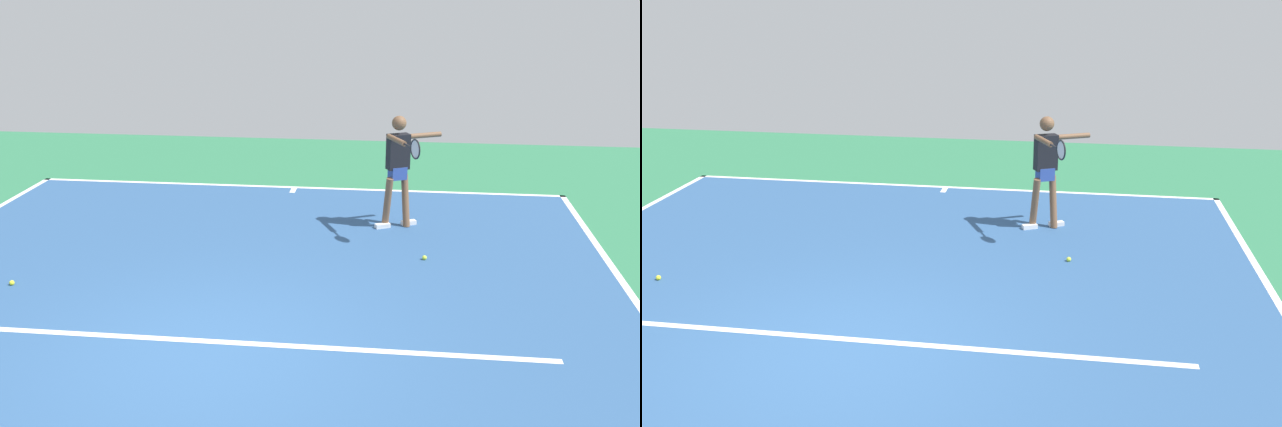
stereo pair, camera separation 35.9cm
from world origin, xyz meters
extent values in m
plane|color=#2D754C|center=(0.00, 0.00, 0.00)|extent=(21.04, 21.04, 0.00)
cube|color=#2D5484|center=(0.00, 0.00, 0.00)|extent=(9.97, 12.78, 0.00)
cube|color=white|center=(0.00, -6.34, 0.00)|extent=(9.97, 0.10, 0.01)
cube|color=white|center=(0.00, -0.29, 0.00)|extent=(7.48, 0.10, 0.01)
cube|color=white|center=(0.00, -6.14, 0.00)|extent=(0.10, 0.30, 0.01)
cylinder|color=brown|center=(-2.08, -4.42, 0.41)|extent=(0.21, 0.28, 0.85)
cube|color=white|center=(-2.14, -4.45, 0.04)|extent=(0.26, 0.19, 0.07)
cylinder|color=brown|center=(-1.79, -4.28, 0.41)|extent=(0.21, 0.28, 0.85)
cube|color=white|center=(-1.73, -4.25, 0.04)|extent=(0.26, 0.19, 0.07)
cube|color=#2D4799|center=(-1.94, -4.35, 0.89)|extent=(0.31, 0.29, 0.20)
cube|color=black|center=(-1.94, -4.35, 1.23)|extent=(0.38, 0.31, 0.55)
sphere|color=brown|center=(-1.94, -4.35, 1.68)|extent=(0.22, 0.22, 0.22)
cylinder|color=brown|center=(-2.34, -4.54, 1.45)|extent=(0.53, 0.31, 0.08)
cylinder|color=brown|center=(-1.90, -4.02, 1.48)|extent=(0.31, 0.53, 0.08)
cylinder|color=black|center=(-2.07, -3.68, 1.48)|extent=(0.12, 0.21, 0.03)
torus|color=black|center=(-2.18, -3.46, 1.48)|extent=(0.15, 0.27, 0.29)
cylinder|color=silver|center=(-2.18, -3.46, 1.48)|extent=(0.11, 0.23, 0.25)
sphere|color=#C6E53D|center=(-2.36, -2.96, 0.03)|extent=(0.07, 0.07, 0.07)
sphere|color=yellow|center=(2.98, -1.46, 0.03)|extent=(0.07, 0.07, 0.07)
camera|label=1|loc=(-1.98, 6.55, 3.84)|focal=40.24mm
camera|label=2|loc=(-2.34, 6.50, 3.84)|focal=40.24mm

